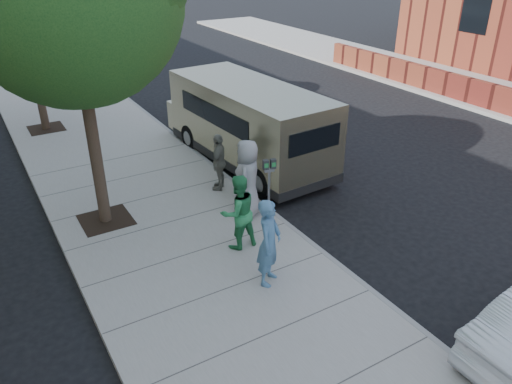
# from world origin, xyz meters

# --- Properties ---
(ground) EXTENTS (120.00, 120.00, 0.00)m
(ground) POSITION_xyz_m (0.00, 0.00, 0.00)
(ground) COLOR black
(ground) RESTS_ON ground
(sidewalk) EXTENTS (5.00, 60.00, 0.15)m
(sidewalk) POSITION_xyz_m (-1.00, 0.00, 0.07)
(sidewalk) COLOR gray
(sidewalk) RESTS_ON ground
(curb_face) EXTENTS (0.12, 60.00, 0.16)m
(curb_face) POSITION_xyz_m (1.44, 0.00, 0.07)
(curb_face) COLOR gray
(curb_face) RESTS_ON ground
(parking_meter) EXTENTS (0.33, 0.18, 1.54)m
(parking_meter) POSITION_xyz_m (1.25, 0.50, 1.26)
(parking_meter) COLOR gray
(parking_meter) RESTS_ON sidewalk
(van) EXTENTS (2.61, 6.76, 2.46)m
(van) POSITION_xyz_m (2.65, 4.00, 1.30)
(van) COLOR tan
(van) RESTS_ON ground
(person_officer) EXTENTS (0.80, 0.77, 1.85)m
(person_officer) POSITION_xyz_m (-0.15, -1.72, 1.07)
(person_officer) COLOR teal
(person_officer) RESTS_ON sidewalk
(person_green_shirt) EXTENTS (0.85, 0.67, 1.74)m
(person_green_shirt) POSITION_xyz_m (-0.04, -0.28, 1.02)
(person_green_shirt) COLOR #309352
(person_green_shirt) RESTS_ON sidewalk
(person_gray_shirt) EXTENTS (1.10, 1.13, 1.96)m
(person_gray_shirt) POSITION_xyz_m (0.87, 0.87, 1.13)
(person_gray_shirt) COLOR gray
(person_gray_shirt) RESTS_ON sidewalk
(person_striped_polo) EXTENTS (0.90, 0.96, 1.60)m
(person_striped_polo) POSITION_xyz_m (0.91, 2.49, 0.95)
(person_striped_polo) COLOR slate
(person_striped_polo) RESTS_ON sidewalk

